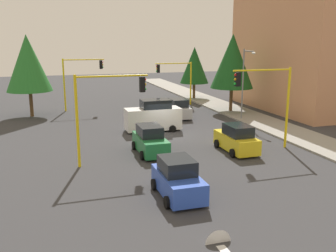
% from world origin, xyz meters
% --- Properties ---
extents(ground_plane, '(120.00, 120.00, 0.00)m').
position_xyz_m(ground_plane, '(0.00, 0.00, 0.00)').
color(ground_plane, '#353538').
extents(sidewalk_kerb, '(80.00, 4.00, 0.15)m').
position_xyz_m(sidewalk_kerb, '(-5.00, 10.50, 0.07)').
color(sidewalk_kerb, gray).
rests_on(sidewalk_kerb, ground).
extents(lane_arrow_near, '(2.40, 1.10, 1.10)m').
position_xyz_m(lane_arrow_near, '(11.51, -3.00, 0.01)').
color(lane_arrow_near, silver).
rests_on(lane_arrow_near, ground).
extents(lane_arrow_mid, '(2.40, 1.10, 1.10)m').
position_xyz_m(lane_arrow_mid, '(17.51, -3.00, 0.01)').
color(lane_arrow_mid, silver).
rests_on(lane_arrow_mid, ground).
extents(apartment_block, '(17.45, 9.30, 14.27)m').
position_xyz_m(apartment_block, '(-7.60, 18.50, 7.15)').
color(apartment_block, tan).
rests_on(apartment_block, ground).
extents(traffic_signal_far_right, '(0.36, 4.59, 5.84)m').
position_xyz_m(traffic_signal_far_right, '(-14.00, -5.72, 4.13)').
color(traffic_signal_far_right, yellow).
rests_on(traffic_signal_far_right, ground).
extents(traffic_signal_near_right, '(0.36, 4.59, 5.80)m').
position_xyz_m(traffic_signal_near_right, '(6.00, -5.72, 4.10)').
color(traffic_signal_near_right, yellow).
rests_on(traffic_signal_near_right, ground).
extents(traffic_signal_near_left, '(0.36, 4.59, 5.93)m').
position_xyz_m(traffic_signal_near_left, '(6.00, 5.74, 4.18)').
color(traffic_signal_near_left, yellow).
rests_on(traffic_signal_near_left, ground).
extents(traffic_signal_far_left, '(0.36, 4.59, 5.25)m').
position_xyz_m(traffic_signal_far_left, '(-14.00, 5.63, 3.73)').
color(traffic_signal_far_left, yellow).
rests_on(traffic_signal_far_left, ground).
extents(street_lamp_curbside, '(2.15, 0.28, 7.00)m').
position_xyz_m(street_lamp_curbside, '(-3.61, 9.20, 4.35)').
color(street_lamp_curbside, slate).
rests_on(street_lamp_curbside, ground).
extents(tree_roadside_far, '(3.82, 3.82, 6.95)m').
position_xyz_m(tree_roadside_far, '(-18.00, 9.50, 4.55)').
color(tree_roadside_far, brown).
rests_on(tree_roadside_far, ground).
extents(tree_opposite_side, '(4.59, 4.59, 8.41)m').
position_xyz_m(tree_opposite_side, '(-12.00, -11.00, 5.53)').
color(tree_opposite_side, brown).
rests_on(tree_opposite_side, ground).
extents(tree_roadside_mid, '(4.64, 4.64, 8.50)m').
position_xyz_m(tree_roadside_mid, '(-8.00, 10.00, 5.59)').
color(tree_roadside_mid, brown).
rests_on(tree_roadside_mid, ground).
extents(delivery_van_white, '(2.22, 4.80, 2.77)m').
position_xyz_m(delivery_van_white, '(-2.00, -0.50, 1.28)').
color(delivery_van_white, white).
rests_on(delivery_van_white, ground).
extents(car_blue, '(3.86, 2.12, 1.98)m').
position_xyz_m(car_blue, '(12.15, -3.03, 0.90)').
color(car_blue, blue).
rests_on(car_blue, ground).
extents(car_yellow, '(4.11, 2.03, 1.98)m').
position_xyz_m(car_yellow, '(5.88, 3.53, 0.90)').
color(car_yellow, yellow).
rests_on(car_yellow, ground).
extents(car_green, '(4.15, 2.05, 1.98)m').
position_xyz_m(car_green, '(4.45, -2.47, 0.90)').
color(car_green, '#1E7238').
rests_on(car_green, ground).
extents(car_silver, '(4.14, 2.08, 1.98)m').
position_xyz_m(car_silver, '(-6.80, 3.37, 0.90)').
color(car_silver, '#B2B5BA').
rests_on(car_silver, ground).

